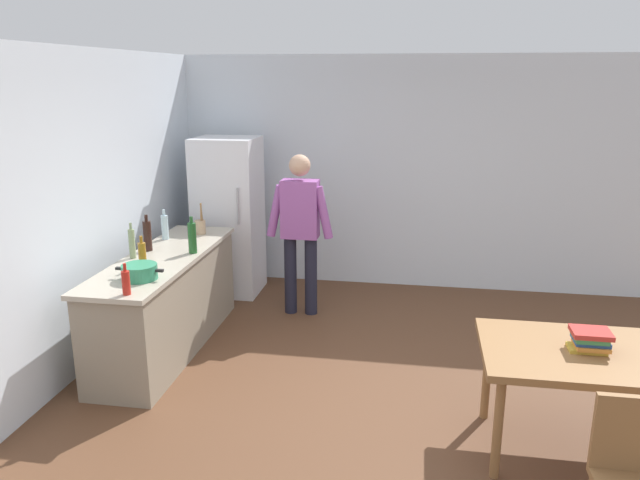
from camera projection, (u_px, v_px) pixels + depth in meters
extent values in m
plane|color=brown|center=(376.00, 411.00, 4.60)|extent=(14.00, 14.00, 0.00)
cube|color=silver|center=(398.00, 174.00, 7.10)|extent=(6.40, 0.12, 2.70)
cube|color=silver|center=(58.00, 219.00, 4.85)|extent=(0.12, 5.60, 2.70)
cube|color=gray|center=(167.00, 304.00, 5.57)|extent=(0.60, 2.12, 0.86)
cube|color=#B2A893|center=(163.00, 258.00, 5.45)|extent=(0.64, 2.20, 0.04)
cube|color=white|center=(229.00, 216.00, 6.95)|extent=(0.70, 0.64, 1.80)
cylinder|color=#B2B2B7|center=(238.00, 206.00, 6.54)|extent=(0.02, 0.02, 0.40)
cylinder|color=#1E1E2D|center=(291.00, 275.00, 6.42)|extent=(0.13, 0.13, 0.84)
cylinder|color=#1E1E2D|center=(311.00, 276.00, 6.38)|extent=(0.13, 0.13, 0.84)
cube|color=#99519E|center=(300.00, 209.00, 6.21)|extent=(0.38, 0.22, 0.60)
sphere|color=tan|center=(300.00, 165.00, 6.09)|extent=(0.22, 0.22, 0.22)
cylinder|color=#99519E|center=(276.00, 211.00, 6.22)|extent=(0.20, 0.09, 0.55)
cylinder|color=#99519E|center=(323.00, 213.00, 6.14)|extent=(0.20, 0.09, 0.55)
cube|color=olive|center=(592.00, 355.00, 3.90)|extent=(1.40, 0.90, 0.05)
cylinder|color=olive|center=(498.00, 428.00, 3.76)|extent=(0.06, 0.06, 0.70)
cylinder|color=olive|center=(487.00, 375.00, 4.43)|extent=(0.06, 0.06, 0.70)
cube|color=olive|center=(636.00, 434.00, 3.09)|extent=(0.42, 0.04, 0.42)
cylinder|color=#2D845B|center=(140.00, 272.00, 4.80)|extent=(0.28, 0.28, 0.12)
cube|color=black|center=(119.00, 268.00, 4.82)|extent=(0.06, 0.03, 0.02)
cube|color=black|center=(160.00, 271.00, 4.77)|extent=(0.06, 0.03, 0.02)
cylinder|color=tan|center=(200.00, 227.00, 6.17)|extent=(0.11, 0.11, 0.14)
cylinder|color=olive|center=(201.00, 214.00, 6.14)|extent=(0.02, 0.05, 0.22)
cylinder|color=olive|center=(201.00, 214.00, 6.12)|extent=(0.02, 0.04, 0.22)
cylinder|color=silver|center=(165.00, 227.00, 5.95)|extent=(0.07, 0.07, 0.24)
cylinder|color=silver|center=(164.00, 213.00, 5.91)|extent=(0.03, 0.03, 0.06)
cylinder|color=#1E5123|center=(192.00, 238.00, 5.48)|extent=(0.08, 0.08, 0.28)
cylinder|color=#1E5123|center=(191.00, 220.00, 5.44)|extent=(0.03, 0.03, 0.06)
cylinder|color=black|center=(147.00, 236.00, 5.56)|extent=(0.08, 0.08, 0.28)
cylinder|color=black|center=(146.00, 218.00, 5.52)|extent=(0.03, 0.03, 0.06)
cylinder|color=#B22319|center=(126.00, 283.00, 4.45)|extent=(0.06, 0.06, 0.18)
cylinder|color=#B22319|center=(125.00, 267.00, 4.42)|extent=(0.02, 0.02, 0.06)
cylinder|color=#996619|center=(142.00, 256.00, 5.05)|extent=(0.06, 0.06, 0.22)
cylinder|color=#996619|center=(141.00, 240.00, 5.02)|extent=(0.03, 0.03, 0.06)
cylinder|color=gray|center=(132.00, 244.00, 5.33)|extent=(0.06, 0.06, 0.26)
cylinder|color=gray|center=(131.00, 226.00, 5.29)|extent=(0.02, 0.02, 0.06)
cube|color=gold|center=(587.00, 349.00, 3.90)|extent=(0.23, 0.14, 0.03)
cube|color=orange|center=(591.00, 345.00, 3.89)|extent=(0.20, 0.19, 0.03)
cube|color=#284C8E|center=(591.00, 340.00, 3.90)|extent=(0.21, 0.18, 0.03)
cube|color=#387A47|center=(590.00, 337.00, 3.88)|extent=(0.20, 0.19, 0.03)
cube|color=#B22D28|center=(591.00, 333.00, 3.88)|extent=(0.24, 0.19, 0.03)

